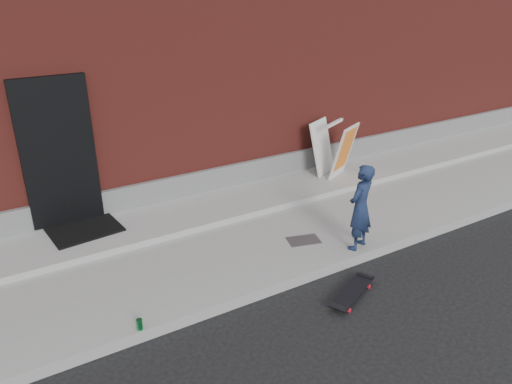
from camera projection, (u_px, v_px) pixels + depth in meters
ground at (317, 279)px, 6.80m from camera, size 80.00×80.00×0.00m
sidewalk at (260, 230)px, 7.95m from camera, size 20.00×3.00×0.15m
apron at (233, 202)px, 8.60m from camera, size 20.00×1.20×0.10m
building at (135, 37)px, 11.28m from camera, size 20.00×8.10×5.00m
child at (360, 207)px, 7.04m from camera, size 0.55×0.45×1.28m
skateboard at (352, 292)px, 6.39m from camera, size 0.90×0.57×0.10m
pizza_sign at (334, 149)px, 9.44m from camera, size 0.88×0.94×1.05m
soda_can at (140, 324)px, 5.60m from camera, size 0.08×0.08×0.13m
doormat at (84, 229)px, 7.57m from camera, size 1.08×0.91×0.03m
utility_plate at (304, 240)px, 7.47m from camera, size 0.53×0.42×0.01m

